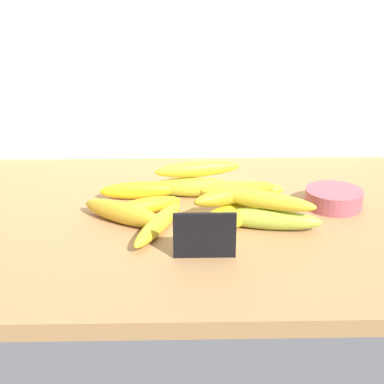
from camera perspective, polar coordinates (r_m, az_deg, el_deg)
counter_top at (r=115.57cm, az=-1.31°, el=-3.07°), size 110.00×76.00×3.00cm
back_wall at (r=144.81cm, az=-1.44°, el=15.75°), size 130.00×2.00×70.00cm
chalkboard_sign at (r=96.90cm, az=1.12°, el=-4.65°), size 11.00×1.80×8.40cm
fruit_bowl at (r=122.05cm, az=14.21°, el=-0.64°), size 12.11×12.11×3.83cm
banana_0 at (r=123.86cm, az=0.06°, el=0.52°), size 19.50×5.48×4.38cm
banana_1 at (r=107.26cm, az=3.18°, el=-3.11°), size 14.76×11.68×3.89cm
banana_2 at (r=111.53cm, az=-7.23°, el=-2.13°), size 18.57×14.07×4.32cm
banana_3 at (r=109.14cm, az=7.61°, el=-2.77°), size 21.36×8.00×4.06cm
banana_4 at (r=123.35cm, az=-5.59°, el=0.19°), size 17.51×5.23×3.82cm
banana_5 at (r=122.83cm, az=5.01°, el=0.20°), size 18.67×4.40×4.17cm
banana_6 at (r=115.07cm, az=-5.20°, el=-1.51°), size 16.75×10.39×3.47cm
banana_7 at (r=112.60cm, az=4.40°, el=-1.92°), size 16.59×13.79×3.82cm
banana_8 at (r=107.31cm, az=-3.61°, el=-3.27°), size 10.84×20.70×3.32cm
banana_9 at (r=108.27cm, az=7.14°, el=-0.80°), size 20.48×11.56×3.41cm
banana_10 at (r=123.35cm, az=0.47°, el=2.39°), size 19.83×7.54×3.55cm
banana_11 at (r=110.85cm, az=4.34°, el=-0.20°), size 18.69×12.27×3.69cm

